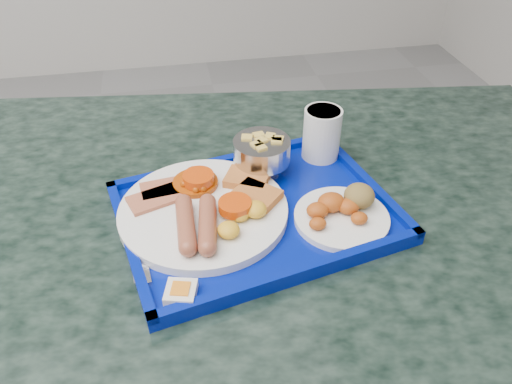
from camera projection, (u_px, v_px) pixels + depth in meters
table at (251, 294)px, 0.97m from camera, size 1.42×1.05×0.82m
tray at (256, 214)px, 0.83m from camera, size 0.49×0.40×0.03m
main_plate at (209, 208)px, 0.81m from camera, size 0.27×0.27×0.04m
bread_plate at (343, 211)px, 0.80m from camera, size 0.15×0.15×0.05m
fruit_bowl at (262, 151)px, 0.88m from camera, size 0.10×0.10×0.07m
juice_cup at (322, 132)px, 0.92m from camera, size 0.07×0.07×0.10m
spoon at (145, 218)px, 0.80m from camera, size 0.04×0.19×0.01m
knife at (133, 245)px, 0.76m from camera, size 0.03×0.16×0.00m
jam_packet at (181, 292)px, 0.68m from camera, size 0.05×0.05×0.02m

